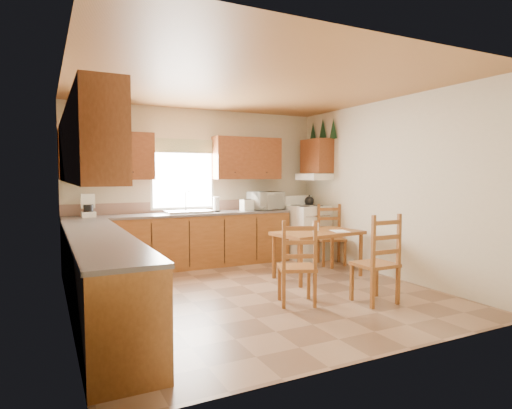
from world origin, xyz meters
name	(u,v)px	position (x,y,z in m)	size (l,w,h in m)	color
floor	(256,293)	(0.00, 0.00, 0.00)	(4.50, 4.50, 0.00)	#89674C
ceiling	(256,85)	(0.00, 0.00, 2.70)	(4.50, 4.50, 0.00)	#9F6A38
wall_left	(66,195)	(-2.25, 0.00, 1.35)	(4.50, 4.50, 0.00)	beige
wall_right	(387,188)	(2.25, 0.00, 1.35)	(4.50, 4.50, 0.00)	beige
wall_back	(199,187)	(0.00, 2.25, 1.35)	(4.50, 4.50, 0.00)	beige
wall_front	(378,200)	(0.00, -2.25, 1.35)	(4.50, 4.50, 0.00)	beige
lower_cab_back	(184,242)	(-0.38, 1.95, 0.44)	(3.75, 0.60, 0.88)	brown
lower_cab_left	(100,279)	(-1.95, -0.15, 0.44)	(0.60, 3.60, 0.88)	brown
counter_back	(184,214)	(-0.38, 1.95, 0.90)	(3.75, 0.63, 0.04)	#5A524D
counter_left	(99,237)	(-1.95, -0.15, 0.90)	(0.63, 3.60, 0.04)	#5A524D
backsplash	(179,207)	(-0.38, 2.24, 1.01)	(3.75, 0.01, 0.18)	#856453
upper_cab_back_left	(108,156)	(-1.55, 2.08, 1.85)	(1.41, 0.33, 0.75)	brown
upper_cab_back_right	(247,158)	(0.86, 2.08, 1.85)	(1.25, 0.33, 0.75)	brown
upper_cab_left	(83,146)	(-2.08, -0.15, 1.85)	(0.33, 3.60, 0.75)	brown
upper_cab_stove	(317,156)	(2.08, 1.65, 1.90)	(0.33, 0.62, 0.62)	brown
range_hood	(314,177)	(2.03, 1.65, 1.52)	(0.44, 0.62, 0.12)	silver
window_frame	(183,175)	(-0.30, 2.22, 1.55)	(1.13, 0.02, 1.18)	silver
window_pane	(183,175)	(-0.30, 2.21, 1.55)	(1.05, 0.01, 1.10)	white
window_valance	(183,146)	(-0.30, 2.19, 2.05)	(1.19, 0.01, 0.24)	#54733B
sink_basin	(188,212)	(-0.30, 1.95, 0.94)	(0.75, 0.45, 0.04)	silver
pine_decal_a	(333,129)	(2.21, 1.33, 2.38)	(0.22, 0.22, 0.36)	black
pine_decal_b	(323,128)	(2.21, 1.65, 2.42)	(0.22, 0.22, 0.36)	black
pine_decal_c	(313,132)	(2.21, 1.97, 2.38)	(0.22, 0.22, 0.36)	black
stove	(307,233)	(1.88, 1.66, 0.49)	(0.66, 0.68, 0.97)	silver
coffeemaker	(88,206)	(-1.86, 1.97, 1.09)	(0.19, 0.23, 0.33)	silver
paper_towel	(216,204)	(0.21, 1.97, 1.05)	(0.11, 0.11, 0.26)	white
toaster	(248,205)	(0.79, 1.92, 1.02)	(0.24, 0.15, 0.20)	silver
microwave	(266,201)	(1.18, 1.95, 1.08)	(0.55, 0.39, 0.33)	silver
dining_table	(318,254)	(1.24, 0.38, 0.35)	(1.31, 0.75, 0.70)	brown
chair_near_left	(297,262)	(0.24, -0.62, 0.51)	(0.43, 0.41, 1.02)	brown
chair_near_right	(375,258)	(1.12, -0.99, 0.54)	(0.46, 0.43, 1.09)	brown
chair_far_left	(302,237)	(1.73, 1.58, 0.44)	(0.37, 0.35, 0.87)	brown
chair_far_right	(331,235)	(1.99, 1.05, 0.52)	(0.43, 0.41, 1.03)	brown
table_paper	(340,231)	(1.55, 0.25, 0.70)	(0.23, 0.31, 0.00)	white
table_card	(316,227)	(1.23, 0.43, 0.77)	(0.10, 0.02, 0.13)	white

